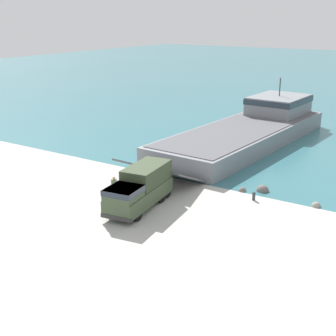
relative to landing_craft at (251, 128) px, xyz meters
The scene contains 10 objects.
ground_plane 24.09m from the landing_craft, 89.96° to the right, with size 240.00×240.00×0.00m, color #B7B5AD.
landing_craft is the anchor object (origin of this frame).
military_truck 24.27m from the landing_craft, 87.77° to the right, with size 3.46×7.66×3.19m.
soldier_on_ramp 23.80m from the landing_craft, 95.22° to the right, with size 0.43×0.50×1.82m.
mooring_bollard 19.68m from the landing_craft, 65.98° to the right, with size 0.30×0.30×0.74m.
cargo_crate 26.18m from the landing_craft, 90.44° to the right, with size 0.68×0.81×0.68m, color #4C4738.
shoreline_rock_a 20.89m from the landing_craft, 52.24° to the right, with size 0.75×0.75×0.75m, color gray.
shoreline_rock_b 17.04m from the landing_craft, 106.26° to the right, with size 0.87×0.87×0.87m, color gray.
shoreline_rock_c 17.75m from the landing_craft, 69.03° to the right, with size 0.68×0.68×0.68m, color #66605B.
shoreline_rock_d 17.46m from the landing_craft, 63.29° to the right, with size 1.10×1.10×1.10m, color #66605B.
Camera 1 is at (21.61, -28.08, 14.65)m, focal length 50.00 mm.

